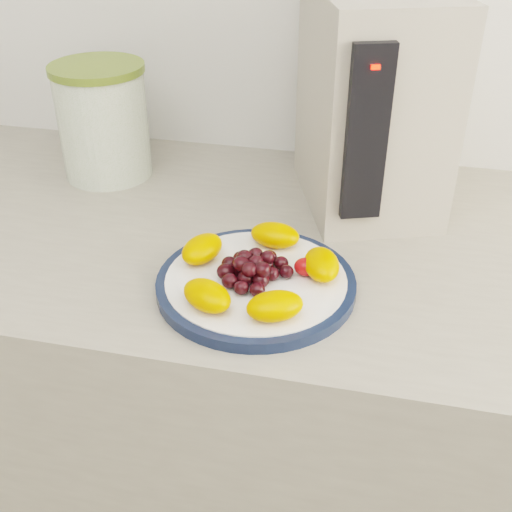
# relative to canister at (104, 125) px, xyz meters

# --- Properties ---
(counter) EXTENTS (3.50, 0.60, 0.90)m
(counter) POSITION_rel_canister_xyz_m (0.25, -0.14, -0.54)
(counter) COLOR gray
(counter) RESTS_ON floor
(cabinet_face) EXTENTS (3.48, 0.58, 0.84)m
(cabinet_face) POSITION_rel_canister_xyz_m (0.25, -0.14, -0.57)
(cabinet_face) COLOR #9A794F
(cabinet_face) RESTS_ON floor
(plate_rim) EXTENTS (0.25, 0.25, 0.01)m
(plate_rim) POSITION_rel_canister_xyz_m (0.32, -0.28, -0.08)
(plate_rim) COLOR #131F39
(plate_rim) RESTS_ON counter
(plate_face) EXTENTS (0.23, 0.23, 0.02)m
(plate_face) POSITION_rel_canister_xyz_m (0.32, -0.28, -0.08)
(plate_face) COLOR white
(plate_face) RESTS_ON counter
(canister) EXTENTS (0.19, 0.19, 0.18)m
(canister) POSITION_rel_canister_xyz_m (0.00, 0.00, 0.00)
(canister) COLOR #37630F
(canister) RESTS_ON counter
(canister_lid) EXTENTS (0.20, 0.20, 0.01)m
(canister_lid) POSITION_rel_canister_xyz_m (0.00, 0.00, 0.09)
(canister_lid) COLOR olive
(canister_lid) RESTS_ON canister
(appliance_body) EXTENTS (0.26, 0.30, 0.32)m
(appliance_body) POSITION_rel_canister_xyz_m (0.44, 0.00, 0.07)
(appliance_body) COLOR #A9A090
(appliance_body) RESTS_ON counter
(appliance_panel) EXTENTS (0.06, 0.04, 0.24)m
(appliance_panel) POSITION_rel_canister_xyz_m (0.44, -0.14, 0.08)
(appliance_panel) COLOR black
(appliance_panel) RESTS_ON appliance_body
(appliance_led) EXTENTS (0.01, 0.01, 0.01)m
(appliance_led) POSITION_rel_canister_xyz_m (0.44, -0.15, 0.17)
(appliance_led) COLOR #FF0C05
(appliance_led) RESTS_ON appliance_panel
(fruit_plate) EXTENTS (0.22, 0.22, 0.03)m
(fruit_plate) POSITION_rel_canister_xyz_m (0.33, -0.28, -0.06)
(fruit_plate) COLOR orange
(fruit_plate) RESTS_ON plate_face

